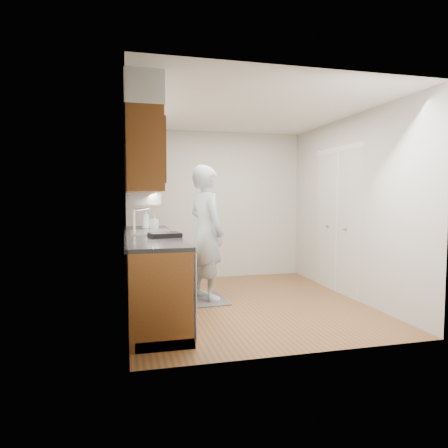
{
  "coord_description": "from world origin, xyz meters",
  "views": [
    {
      "loc": [
        -1.52,
        -4.94,
        1.4
      ],
      "look_at": [
        -0.22,
        0.25,
        1.03
      ],
      "focal_mm": 32.0,
      "sensor_mm": 36.0,
      "label": 1
    }
  ],
  "objects_px": {
    "person": "(206,224)",
    "soap_bottle_c": "(148,222)",
    "soap_bottle_a": "(146,219)",
    "dish_rack": "(165,235)",
    "soap_bottle_b": "(154,222)",
    "steel_can": "(154,225)"
  },
  "relations": [
    {
      "from": "person",
      "to": "soap_bottle_c",
      "type": "relative_size",
      "value": 12.0
    },
    {
      "from": "person",
      "to": "soap_bottle_c",
      "type": "height_order",
      "value": "person"
    },
    {
      "from": "soap_bottle_c",
      "to": "soap_bottle_a",
      "type": "bearing_deg",
      "value": -102.95
    },
    {
      "from": "person",
      "to": "dish_rack",
      "type": "height_order",
      "value": "person"
    },
    {
      "from": "soap_bottle_b",
      "to": "dish_rack",
      "type": "bearing_deg",
      "value": -88.4
    },
    {
      "from": "steel_can",
      "to": "soap_bottle_c",
      "type": "bearing_deg",
      "value": 112.16
    },
    {
      "from": "soap_bottle_c",
      "to": "dish_rack",
      "type": "distance_m",
      "value": 1.35
    },
    {
      "from": "soap_bottle_b",
      "to": "soap_bottle_c",
      "type": "xyz_separation_m",
      "value": [
        -0.08,
        0.18,
        -0.02
      ]
    },
    {
      "from": "person",
      "to": "soap_bottle_b",
      "type": "relative_size",
      "value": 9.94
    },
    {
      "from": "soap_bottle_a",
      "to": "soap_bottle_b",
      "type": "relative_size",
      "value": 1.45
    },
    {
      "from": "soap_bottle_b",
      "to": "steel_can",
      "type": "xyz_separation_m",
      "value": [
        -0.01,
        0.02,
        -0.05
      ]
    },
    {
      "from": "soap_bottle_a",
      "to": "dish_rack",
      "type": "distance_m",
      "value": 1.17
    },
    {
      "from": "soap_bottle_a",
      "to": "dish_rack",
      "type": "bearing_deg",
      "value": -82.48
    },
    {
      "from": "soap_bottle_b",
      "to": "soap_bottle_a",
      "type": "bearing_deg",
      "value": -177.46
    },
    {
      "from": "soap_bottle_a",
      "to": "person",
      "type": "bearing_deg",
      "value": -29.09
    },
    {
      "from": "person",
      "to": "soap_bottle_a",
      "type": "relative_size",
      "value": 6.87
    },
    {
      "from": "person",
      "to": "soap_bottle_b",
      "type": "height_order",
      "value": "person"
    },
    {
      "from": "soap_bottle_c",
      "to": "steel_can",
      "type": "height_order",
      "value": "soap_bottle_c"
    },
    {
      "from": "person",
      "to": "soap_bottle_b",
      "type": "distance_m",
      "value": 0.79
    },
    {
      "from": "person",
      "to": "dish_rack",
      "type": "relative_size",
      "value": 6.1
    },
    {
      "from": "soap_bottle_b",
      "to": "soap_bottle_c",
      "type": "bearing_deg",
      "value": 112.6
    },
    {
      "from": "person",
      "to": "soap_bottle_c",
      "type": "distance_m",
      "value": 0.96
    }
  ]
}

